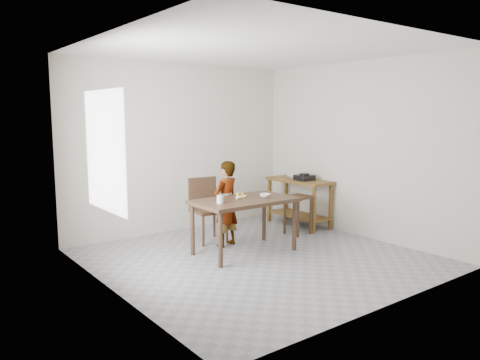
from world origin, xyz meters
TOP-DOWN VIEW (x-y plane):
  - floor at (0.00, 0.00)m, footprint 4.00×4.00m
  - ceiling at (0.00, 0.00)m, footprint 4.00×4.00m
  - wall_back at (0.00, 2.02)m, footprint 4.00×0.04m
  - wall_front at (0.00, -2.02)m, footprint 4.00×0.04m
  - wall_left at (-2.02, 0.00)m, footprint 0.04×4.00m
  - wall_right at (2.02, 0.00)m, footprint 0.04×4.00m
  - window_pane at (-1.97, 0.20)m, footprint 0.02×1.10m
  - dining_table at (0.00, 0.30)m, footprint 1.40×0.80m
  - prep_counter at (1.72, 1.00)m, footprint 0.50×1.20m
  - child at (-0.00, 0.73)m, footprint 0.51×0.40m
  - dining_chair at (-0.07, 1.07)m, footprint 0.50×0.50m
  - stool at (1.30, 0.59)m, footprint 0.37×0.37m
  - glass_tumbler at (-0.44, 0.24)m, footprint 0.09×0.09m
  - small_bowl at (0.32, 0.25)m, footprint 0.17×0.17m
  - banana at (-0.02, 0.35)m, footprint 0.18×0.13m
  - serving_bowl at (1.73, 1.15)m, footprint 0.29×0.29m
  - gas_burner at (1.70, 0.86)m, footprint 0.29×0.29m

SIDE VIEW (x-z plane):
  - floor at x=0.00m, z-range -0.04..0.00m
  - stool at x=1.30m, z-range 0.00..0.62m
  - dining_table at x=0.00m, z-range 0.00..0.75m
  - prep_counter at x=1.72m, z-range 0.00..0.80m
  - dining_chair at x=-0.07m, z-range 0.00..0.95m
  - child at x=0.00m, z-range 0.00..1.24m
  - small_bowl at x=0.32m, z-range 0.75..0.80m
  - banana at x=-0.02m, z-range 0.75..0.81m
  - glass_tumbler at x=-0.44m, z-range 0.75..0.86m
  - serving_bowl at x=1.73m, z-range 0.80..0.86m
  - gas_burner at x=1.70m, z-range 0.80..0.89m
  - wall_back at x=0.00m, z-range 0.00..2.70m
  - wall_front at x=0.00m, z-range 0.00..2.70m
  - wall_left at x=-2.02m, z-range 0.00..2.70m
  - wall_right at x=2.02m, z-range 0.00..2.70m
  - window_pane at x=-1.97m, z-range 0.85..2.15m
  - ceiling at x=0.00m, z-range 2.70..2.74m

